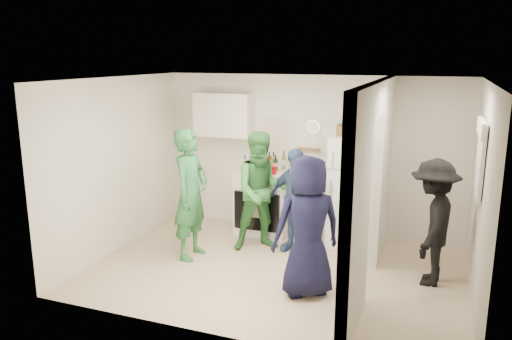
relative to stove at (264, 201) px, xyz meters
The scene contains 36 objects.
floor 1.59m from the stove, 65.03° to the right, with size 4.80×4.80×0.00m, color beige.
wall_back 1.03m from the stove, 27.35° to the left, with size 4.80×4.80×0.00m, color silver.
wall_front 3.22m from the stove, 78.26° to the right, with size 4.80×4.80×0.00m, color silver.
wall_left 2.35m from the stove, 142.13° to the right, with size 3.40×3.40×0.00m, color silver.
wall_right 3.41m from the stove, 24.27° to the right, with size 3.40×3.40×0.00m, color silver.
ceiling 2.50m from the stove, 65.03° to the right, with size 4.80×4.80×0.00m, color white.
partition_pier_back 2.00m from the stove, ahead, with size 0.12×1.20×2.50m, color silver.
partition_pier_front 3.17m from the stove, 53.35° to the right, with size 0.12×1.20×2.50m, color silver.
partition_header 2.91m from the stove, 36.70° to the right, with size 0.12×1.00×0.40m, color silver.
stove is the anchor object (origin of this frame).
upper_cabinet 1.55m from the stove, 168.86° to the left, with size 0.95×0.34×0.70m, color silver.
fridge 1.45m from the stove, ahead, with size 0.68×0.66×1.65m, color white.
wicker_basket 1.79m from the stove, ahead, with size 0.35×0.25×0.15m, color brown.
blue_bowl 1.88m from the stove, ahead, with size 0.24×0.24×0.11m, color #151E95.
yellow_cup_stack_top 2.07m from the stove, ahead, with size 0.09×0.09×0.25m, color gold.
wall_clock 1.41m from the stove, 24.26° to the left, with size 0.22×0.22×0.03m, color white.
spice_shelf 1.09m from the stove, 23.70° to the left, with size 0.35×0.08×0.03m, color olive.
nook_window 3.43m from the stove, 21.19° to the right, with size 0.03×0.70×0.80m, color black.
nook_window_frame 3.42m from the stove, 21.29° to the right, with size 0.04×0.76×0.86m, color white.
nook_valance 3.53m from the stove, 21.45° to the right, with size 0.04×0.82×0.18m, color white.
yellow_cup_stack_stove 0.68m from the stove, 118.61° to the right, with size 0.09×0.09×0.25m, color #FCAF15.
red_cup 0.64m from the stove, 42.27° to the right, with size 0.09×0.09×0.12m, color red.
person_green_left 1.51m from the stove, 115.09° to the right, with size 0.67×0.44×1.83m, color #2F753D.
person_green_center 0.80m from the stove, 73.31° to the right, with size 0.85×0.66×1.74m, color #39833A.
person_denim 0.95m from the stove, 41.82° to the right, with size 0.89×0.37×1.52m, color #364E77.
person_navy 2.23m from the stove, 57.35° to the right, with size 0.82×0.54×1.69m, color black.
person_nook 2.77m from the stove, 21.85° to the right, with size 1.02×0.59×1.58m, color black.
bottle_a 0.70m from the stove, 152.56° to the left, with size 0.06×0.06×0.25m, color #85611A.
bottle_b 0.68m from the stove, 160.99° to the right, with size 0.06×0.06×0.28m, color #1C5438.
bottle_c 0.69m from the stove, 117.93° to the left, with size 0.06×0.06×0.32m, color silver.
bottle_d 0.67m from the stove, 81.69° to the right, with size 0.08×0.08×0.32m, color brown.
bottle_e 0.68m from the stove, 66.70° to the left, with size 0.07×0.07×0.27m, color #AEB5C1.
bottle_f 0.66m from the stove, ahead, with size 0.08×0.08×0.25m, color #143718.
bottle_g 0.73m from the stove, 29.55° to the left, with size 0.06×0.06×0.30m, color olive.
bottle_h 0.70m from the stove, 160.74° to the right, with size 0.06×0.06×0.24m, color #B4BDC1.
bottle_i 0.66m from the stove, 68.25° to the left, with size 0.06×0.06×0.28m, color #4E390D.
Camera 1 is at (1.92, -5.85, 2.79)m, focal length 35.00 mm.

